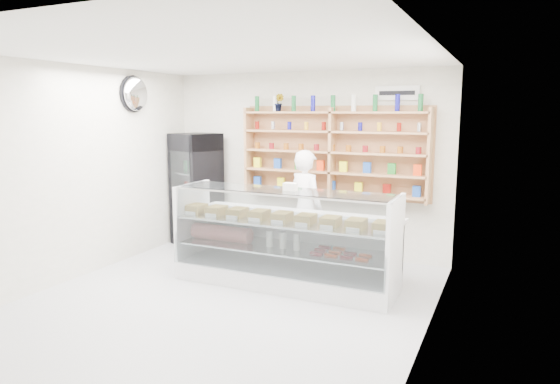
% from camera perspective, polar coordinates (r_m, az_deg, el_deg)
% --- Properties ---
extents(room, '(5.00, 5.00, 5.00)m').
position_cam_1_polar(room, '(5.57, -6.84, 0.95)').
color(room, '#B2B2B7').
rests_on(room, ground).
extents(display_counter, '(2.83, 0.85, 1.23)m').
position_cam_1_polar(display_counter, '(6.41, 0.58, -7.57)').
color(display_counter, white).
rests_on(display_counter, floor).
extents(shop_worker, '(0.72, 0.61, 1.66)m').
position_cam_1_polar(shop_worker, '(7.15, 2.97, -1.80)').
color(shop_worker, white).
rests_on(shop_worker, floor).
extents(drinks_cooler, '(0.83, 0.82, 1.84)m').
position_cam_1_polar(drinks_cooler, '(8.38, -9.51, 0.34)').
color(drinks_cooler, black).
rests_on(drinks_cooler, floor).
extents(wall_shelving, '(2.84, 0.28, 1.33)m').
position_cam_1_polar(wall_shelving, '(7.45, 5.99, 4.53)').
color(wall_shelving, tan).
rests_on(wall_shelving, back_wall).
extents(potted_plant, '(0.15, 0.12, 0.27)m').
position_cam_1_polar(potted_plant, '(7.76, -0.10, 10.19)').
color(potted_plant, '#1E6626').
rests_on(potted_plant, wall_shelving).
extents(security_mirror, '(0.15, 0.50, 0.50)m').
position_cam_1_polar(security_mirror, '(7.78, -16.15, 10.72)').
color(security_mirror, silver).
rests_on(security_mirror, left_wall).
extents(wall_sign, '(0.62, 0.03, 0.20)m').
position_cam_1_polar(wall_sign, '(7.32, 13.24, 10.96)').
color(wall_sign, white).
rests_on(wall_sign, back_wall).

